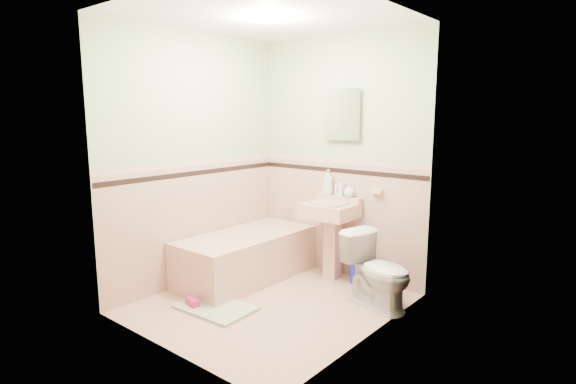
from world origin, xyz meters
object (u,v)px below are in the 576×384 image
Objects in this scene: medicine_cabinet at (343,115)px; soap_bottle_mid at (340,187)px; bathtub at (246,258)px; shoe at (192,302)px; sink at (329,242)px; soap_bottle_right at (349,190)px; bucket at (362,270)px; toilet at (378,271)px; soap_bottle_left at (328,182)px.

soap_bottle_mid is at bearing -83.87° from medicine_cabinet.
shoe is at bearing -79.58° from bathtub.
medicine_cabinet is at bearing 84.92° from shoe.
sink is 0.57m from soap_bottle_right.
soap_bottle_mid reaches higher than bucket.
soap_bottle_mid is 0.28× the size of toilet.
soap_bottle_right is at bearing 80.87° from shoe.
soap_bottle_left is 1.85m from shoe.
soap_bottle_right reaches higher than bucket.
bathtub is 8.13× the size of soap_bottle_mid.
toilet is (0.88, -0.48, -0.66)m from soap_bottle_left.
soap_bottle_right is (0.26, 0.00, -0.06)m from soap_bottle_left.
soap_bottle_mid reaches higher than shoe.
soap_bottle_mid is 1.28× the size of soap_bottle_right.
sink is 1.31m from medicine_cabinet.
medicine_cabinet is 2.58× the size of soap_bottle_mid.
sink is at bearing -91.03° from soap_bottle_mid.
bucket is at bearing 32.60° from bathtub.
medicine_cabinet is at bearing 96.13° from soap_bottle_mid.
sink is at bearing 82.20° from toilet.
sink is at bearing -90.00° from medicine_cabinet.
bucket is at bearing -16.57° from medicine_cabinet.
soap_bottle_mid is 1.21× the size of shoe.
sink is at bearing -122.59° from soap_bottle_right.
soap_bottle_right is at bearing 41.77° from bathtub.
soap_bottle_left reaches higher than bucket.
toilet is (0.73, -0.51, -1.37)m from medicine_cabinet.
bucket is at bearing -8.09° from soap_bottle_left.
bathtub is 9.84× the size of shoe.
soap_bottle_right is at bearing 0.00° from soap_bottle_mid.
bucket is (1.01, 0.64, -0.09)m from bathtub.
sink is 1.51m from shoe.
bucket is at bearing 19.14° from sink.
toilet is 1.68m from shoe.
soap_bottle_right is (0.11, 0.00, -0.02)m from soap_bottle_mid.
shoe is (-0.85, -1.49, -0.08)m from bucket.
bathtub is 5.64× the size of soap_bottle_left.
toilet is at bearing -33.25° from soap_bottle_mid.
soap_bottle_left is at bearing 89.52° from shoe.
soap_bottle_right is 0.95× the size of shoe.
soap_bottle_right is (0.12, -0.03, -0.77)m from medicine_cabinet.
soap_bottle_left is 0.96× the size of bucket.
soap_bottle_right is 0.82m from bucket.
bathtub is at bearing 113.69° from toilet.
soap_bottle_left is at bearing 180.00° from soap_bottle_mid.
shoe is at bearing -108.80° from soap_bottle_mid.
bathtub is 1.18m from soap_bottle_left.
medicine_cabinet is at bearing 90.00° from sink.
sink is 2.90× the size of bucket.
soap_bottle_right is 1.89m from shoe.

